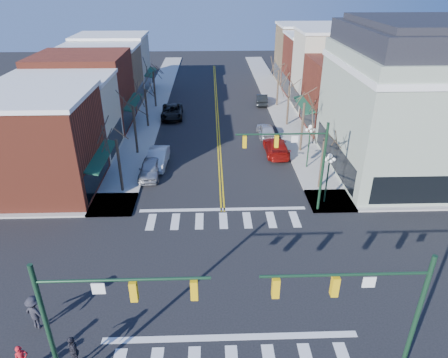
{
  "coord_description": "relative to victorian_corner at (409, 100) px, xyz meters",
  "views": [
    {
      "loc": [
        -0.81,
        -18.92,
        16.48
      ],
      "look_at": [
        0.09,
        7.58,
        2.8
      ],
      "focal_mm": 32.0,
      "sensor_mm": 36.0,
      "label": 1
    }
  ],
  "objects": [
    {
      "name": "tree_left_a",
      "position": [
        -24.9,
        -3.5,
        -4.28
      ],
      "size": [
        0.24,
        0.24,
        4.76
      ],
      "primitive_type": "cylinder",
      "color": "#382B21",
      "rests_on": "ground"
    },
    {
      "name": "ground",
      "position": [
        -16.5,
        -14.5,
        -6.66
      ],
      "size": [
        160.0,
        160.0,
        0.0
      ],
      "primitive_type": "plane",
      "color": "black",
      "rests_on": "ground"
    },
    {
      "name": "bldg_right_brick_a",
      "position": [
        -1.0,
        11.25,
        -2.66
      ],
      "size": [
        10.0,
        8.5,
        8.0
      ],
      "primitive_type": "cube",
      "color": "maroon",
      "rests_on": "ground"
    },
    {
      "name": "traffic_mast_far_right",
      "position": [
        -10.95,
        -7.1,
        -1.95
      ],
      "size": [
        6.6,
        0.28,
        7.2
      ],
      "color": "#14331E",
      "rests_on": "ground"
    },
    {
      "name": "tree_right_b",
      "position": [
        -8.1,
        4.5,
        -4.07
      ],
      "size": [
        0.24,
        0.24,
        5.18
      ],
      "primitive_type": "cylinder",
      "color": "#382B21",
      "rests_on": "ground"
    },
    {
      "name": "bldg_right_tan",
      "position": [
        -1.0,
        34.5,
        -2.16
      ],
      "size": [
        10.0,
        8.0,
        9.0
      ],
      "primitive_type": "cube",
      "color": "#967952",
      "rests_on": "ground"
    },
    {
      "name": "sidewalk_left",
      "position": [
        -25.25,
        5.5,
        -6.58
      ],
      "size": [
        3.5,
        70.0,
        0.15
      ],
      "primitive_type": "cube",
      "color": "#9E9B93",
      "rests_on": "ground"
    },
    {
      "name": "car_right_mid",
      "position": [
        -11.11,
        8.94,
        -5.91
      ],
      "size": [
        1.95,
        4.47,
        1.5
      ],
      "primitive_type": "imported",
      "rotation": [
        0.0,
        0.0,
        3.18
      ],
      "color": "silver",
      "rests_on": "ground"
    },
    {
      "name": "tree_right_a",
      "position": [
        -8.1,
        -3.5,
        -4.35
      ],
      "size": [
        0.24,
        0.24,
        4.62
      ],
      "primitive_type": "cylinder",
      "color": "#382B21",
      "rests_on": "ground"
    },
    {
      "name": "bldg_left_stucco_a",
      "position": [
        -32.0,
        5.0,
        -2.91
      ],
      "size": [
        10.0,
        7.0,
        7.5
      ],
      "primitive_type": "cube",
      "color": "#BFB99E",
      "rests_on": "ground"
    },
    {
      "name": "tree_left_d",
      "position": [
        -24.9,
        20.5,
        -4.21
      ],
      "size": [
        0.24,
        0.24,
        4.9
      ],
      "primitive_type": "cylinder",
      "color": "#382B21",
      "rests_on": "ground"
    },
    {
      "name": "traffic_mast_near_left",
      "position": [
        -22.05,
        -21.9,
        -1.95
      ],
      "size": [
        6.6,
        0.28,
        7.2
      ],
      "color": "#14331E",
      "rests_on": "ground"
    },
    {
      "name": "tree_right_c",
      "position": [
        -8.1,
        12.5,
        -4.24
      ],
      "size": [
        0.24,
        0.24,
        4.83
      ],
      "primitive_type": "cylinder",
      "color": "#382B21",
      "rests_on": "ground"
    },
    {
      "name": "sidewalk_right",
      "position": [
        -7.75,
        5.5,
        -6.58
      ],
      "size": [
        3.5,
        70.0,
        0.15
      ],
      "primitive_type": "cube",
      "color": "#9E9B93",
      "rests_on": "ground"
    },
    {
      "name": "pedestrian_dark_a",
      "position": [
        -23.8,
        -20.54,
        -5.62
      ],
      "size": [
        0.94,
        1.11,
        1.78
      ],
      "primitive_type": "imported",
      "rotation": [
        0.0,
        0.0,
        -0.99
      ],
      "color": "black",
      "rests_on": "sidewalk_left"
    },
    {
      "name": "bldg_left_brick_b",
      "position": [
        -32.0,
        13.0,
        -2.41
      ],
      "size": [
        10.0,
        9.0,
        8.5
      ],
      "primitive_type": "cube",
      "color": "maroon",
      "rests_on": "ground"
    },
    {
      "name": "lamppost_corner",
      "position": [
        -8.3,
        -6.0,
        -3.7
      ],
      "size": [
        0.36,
        0.36,
        4.33
      ],
      "color": "#14331E",
      "rests_on": "ground"
    },
    {
      "name": "bldg_left_brick_a",
      "position": [
        -32.0,
        -2.75,
        -2.66
      ],
      "size": [
        10.0,
        8.5,
        8.0
      ],
      "primitive_type": "cube",
      "color": "maroon",
      "rests_on": "ground"
    },
    {
      "name": "tree_left_b",
      "position": [
        -24.9,
        4.5,
        -4.14
      ],
      "size": [
        0.24,
        0.24,
        5.04
      ],
      "primitive_type": "cylinder",
      "color": "#382B21",
      "rests_on": "ground"
    },
    {
      "name": "bldg_right_stucco",
      "position": [
        -1.0,
        19.0,
        -1.66
      ],
      "size": [
        10.0,
        7.0,
        10.0
      ],
      "primitive_type": "cube",
      "color": "#BFB99E",
      "rests_on": "ground"
    },
    {
      "name": "car_right_near",
      "position": [
        -10.72,
        3.9,
        -5.87
      ],
      "size": [
        2.23,
        5.46,
        1.58
      ],
      "primitive_type": "imported",
      "rotation": [
        0.0,
        0.0,
        3.14
      ],
      "color": "maroon",
      "rests_on": "ground"
    },
    {
      "name": "traffic_mast_near_right",
      "position": [
        -10.95,
        -21.9,
        -1.95
      ],
      "size": [
        6.6,
        0.28,
        7.2
      ],
      "color": "#14331E",
      "rests_on": "ground"
    },
    {
      "name": "lamppost_midblock",
      "position": [
        -8.3,
        0.5,
        -3.7
      ],
      "size": [
        0.36,
        0.36,
        4.33
      ],
      "color": "#14331E",
      "rests_on": "ground"
    },
    {
      "name": "bldg_right_brick_b",
      "position": [
        -1.0,
        26.5,
        -2.41
      ],
      "size": [
        10.0,
        8.0,
        8.5
      ],
      "primitive_type": "cube",
      "color": "maroon",
      "rests_on": "ground"
    },
    {
      "name": "car_left_near",
      "position": [
        -22.9,
        -0.68,
        -5.89
      ],
      "size": [
        1.85,
        4.53,
        1.54
      ],
      "primitive_type": "imported",
      "rotation": [
        0.0,
        0.0,
        -0.01
      ],
      "color": "#A3A4A8",
      "rests_on": "ground"
    },
    {
      "name": "tree_right_d",
      "position": [
        -8.1,
        20.5,
        -4.17
      ],
      "size": [
        0.24,
        0.24,
        4.97
      ],
      "primitive_type": "cylinder",
      "color": "#382B21",
      "rests_on": "ground"
    },
    {
      "name": "bldg_left_stucco_b",
      "position": [
        -32.0,
        29.0,
        -2.56
      ],
      "size": [
        10.0,
        8.0,
        8.2
      ],
      "primitive_type": "cube",
      "color": "#BFB99E",
      "rests_on": "ground"
    },
    {
      "name": "tree_left_c",
      "position": [
        -24.9,
        12.5,
        -4.38
      ],
      "size": [
        0.24,
        0.24,
        4.55
      ],
      "primitive_type": "cylinder",
      "color": "#382B21",
      "rests_on": "ground"
    },
    {
      "name": "car_left_far",
      "position": [
        -22.27,
        15.92,
        -5.87
      ],
      "size": [
        2.85,
        5.79,
        1.58
      ],
      "primitive_type": "imported",
      "rotation": [
        0.0,
        0.0,
        0.04
      ],
      "color": "black",
      "rests_on": "ground"
    },
    {
      "name": "pedestrian_dark_b",
      "position": [
        -26.42,
        -18.18,
        -5.52
      ],
      "size": [
        1.46,
        1.17,
        1.98
      ],
      "primitive_type": "imported",
      "rotation": [
        0.0,
        0.0,
        2.75
      ],
      "color": "black",
      "rests_on": "sidewalk_left"
    },
    {
      "name": "victorian_corner",
      "position": [
        0.0,
        0.0,
        0.0
      ],
      "size": [
        12.25,
        14.25,
        13.3
      ],
      "color": "#929F8A",
      "rests_on": "ground"
    },
    {
      "name": "car_right_far",
      "position": [
        -10.1,
        21.4,
        -5.94
      ],
      "size": [
        1.92,
        4.48,
        1.44
      ],
      "primitive_type": "imported",
      "rotation": [
        0.0,
        0.0,
        3.05
      ],
      "color": "black",
      "rests_on": "ground"
    },
    {
      "name": "bldg_left_tan",
      "position": [
        -32.0,
        21.25,
        -2.76
      ],
      "size": [
        10.0,
        7.5,
        7.8
      ],
      "primitive_type": "cube",
      "color": "#967952",
      "rests_on": "ground"
    },
    {
      "name": "car_left_mid",
      "position": [
        -22.45,
        1.54,
        -5.86
      ],
      "size": [
        1.91,
        4.92,
        1.6
      ],
      "primitive_type": "imported",
      "rotation": [
        0.0,
        0.0,
        -0.05
      ],
      "color": "silver",
      "rests_on": "ground"
    }
  ]
}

